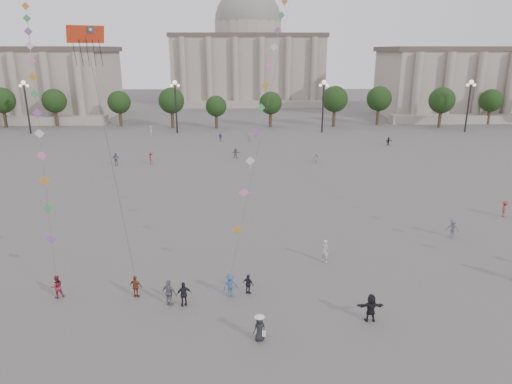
{
  "coord_description": "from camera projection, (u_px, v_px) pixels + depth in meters",
  "views": [
    {
      "loc": [
        -0.67,
        -23.84,
        16.46
      ],
      "look_at": [
        0.07,
        12.0,
        5.25
      ],
      "focal_mm": 32.0,
      "sensor_mm": 36.0,
      "label": 1
    }
  ],
  "objects": [
    {
      "name": "person_crowd_0",
      "position": [
        220.0,
        137.0,
        85.39
      ],
      "size": [
        0.96,
        0.52,
        1.56
      ],
      "primitive_type": "imported",
      "rotation": [
        0.0,
        0.0,
        0.16
      ],
      "color": "navy",
      "rests_on": "ground"
    },
    {
      "name": "person_crowd_4",
      "position": [
        249.0,
        138.0,
        84.93
      ],
      "size": [
        1.48,
        0.91,
        1.52
      ],
      "primitive_type": "imported",
      "rotation": [
        0.0,
        0.0,
        3.5
      ],
      "color": "beige",
      "rests_on": "ground"
    },
    {
      "name": "kite_train_west",
      "position": [
        25.0,
        1.0,
        47.5
      ],
      "size": [
        19.09,
        43.82,
        60.7
      ],
      "color": "#3F3F3F",
      "rests_on": "ground"
    },
    {
      "name": "ground",
      "position": [
        259.0,
        333.0,
        27.67
      ],
      "size": [
        360.0,
        360.0,
        0.0
      ],
      "primitive_type": "plane",
      "color": "#5C5A57",
      "rests_on": "ground"
    },
    {
      "name": "lamp_post_mid_east",
      "position": [
        323.0,
        97.0,
        92.57
      ],
      "size": [
        2.0,
        0.9,
        10.65
      ],
      "color": "#262628",
      "rests_on": "ground"
    },
    {
      "name": "person_crowd_9",
      "position": [
        388.0,
        141.0,
        81.79
      ],
      "size": [
        1.46,
        0.95,
        1.51
      ],
      "primitive_type": "imported",
      "rotation": [
        0.0,
        0.0,
        0.4
      ],
      "color": "black",
      "rests_on": "ground"
    },
    {
      "name": "tourist_1",
      "position": [
        248.0,
        284.0,
        31.97
      ],
      "size": [
        0.92,
        0.79,
        1.48
      ],
      "primitive_type": "imported",
      "rotation": [
        0.0,
        0.0,
        2.54
      ],
      "color": "black",
      "rests_on": "ground"
    },
    {
      "name": "tourist_3",
      "position": [
        169.0,
        293.0,
        30.48
      ],
      "size": [
        1.18,
        0.92,
        1.87
      ],
      "primitive_type": "imported",
      "rotation": [
        0.0,
        0.0,
        2.64
      ],
      "color": "slate",
      "rests_on": "ground"
    },
    {
      "name": "kite_flyer_1",
      "position": [
        230.0,
        285.0,
        31.59
      ],
      "size": [
        1.26,
        1.08,
        1.7
      ],
      "primitive_type": "imported",
      "rotation": [
        0.0,
        0.0,
        0.5
      ],
      "color": "#374F7D",
      "rests_on": "ground"
    },
    {
      "name": "person_crowd_12",
      "position": [
        236.0,
        153.0,
        72.22
      ],
      "size": [
        1.53,
        0.97,
        1.58
      ],
      "primitive_type": "imported",
      "rotation": [
        0.0,
        0.0,
        2.76
      ],
      "color": "slate",
      "rests_on": "ground"
    },
    {
      "name": "dragon_kite",
      "position": [
        87.0,
        48.0,
        27.93
      ],
      "size": [
        2.19,
        1.49,
        16.36
      ],
      "color": "red",
      "rests_on": "ground"
    },
    {
      "name": "tourist_0",
      "position": [
        136.0,
        287.0,
        31.52
      ],
      "size": [
        1.01,
        0.64,
        1.61
      ],
      "primitive_type": "imported",
      "rotation": [
        0.0,
        0.0,
        2.86
      ],
      "color": "brown",
      "rests_on": "ground"
    },
    {
      "name": "hat_person",
      "position": [
        260.0,
        328.0,
        26.78
      ],
      "size": [
        0.92,
        0.79,
        1.69
      ],
      "color": "black",
      "rests_on": "ground"
    },
    {
      "name": "lamp_post_far_west",
      "position": [
        26.0,
        97.0,
        91.38
      ],
      "size": [
        2.0,
        0.9,
        10.65
      ],
      "color": "#262628",
      "rests_on": "ground"
    },
    {
      "name": "kite_flyer_0",
      "position": [
        57.0,
        287.0,
        31.48
      ],
      "size": [
        1.0,
        0.93,
        1.65
      ],
      "primitive_type": "imported",
      "rotation": [
        0.0,
        0.0,
        3.65
      ],
      "color": "maroon",
      "rests_on": "ground"
    },
    {
      "name": "person_crowd_13",
      "position": [
        325.0,
        251.0,
        36.77
      ],
      "size": [
        0.8,
        0.83,
        1.91
      ],
      "primitive_type": "imported",
      "rotation": [
        0.0,
        0.0,
        2.27
      ],
      "color": "#B9B9B5",
      "rests_on": "ground"
    },
    {
      "name": "tree_row",
      "position": [
        249.0,
        102.0,
        100.49
      ],
      "size": [
        137.12,
        5.12,
        8.0
      ],
      "color": "#372A1B",
      "rests_on": "ground"
    },
    {
      "name": "person_crowd_3",
      "position": [
        371.0,
        308.0,
        28.7
      ],
      "size": [
        1.72,
        0.55,
        1.85
      ],
      "primitive_type": "imported",
      "rotation": [
        0.0,
        0.0,
        3.14
      ],
      "color": "black",
      "rests_on": "ground"
    },
    {
      "name": "person_crowd_8",
      "position": [
        505.0,
        209.0,
        46.73
      ],
      "size": [
        1.12,
        1.27,
        1.7
      ],
      "primitive_type": "imported",
      "rotation": [
        0.0,
        0.0,
        1.01
      ],
      "color": "maroon",
      "rests_on": "ground"
    },
    {
      "name": "person_crowd_17",
      "position": [
        151.0,
        158.0,
        68.37
      ],
      "size": [
        1.02,
        1.34,
        1.84
      ],
      "primitive_type": "imported",
      "rotation": [
        0.0,
        0.0,
        1.88
      ],
      "color": "#98293F",
      "rests_on": "ground"
    },
    {
      "name": "person_crowd_7",
      "position": [
        316.0,
        158.0,
        69.05
      ],
      "size": [
        1.44,
        0.82,
        1.48
      ],
      "primitive_type": "imported",
      "rotation": [
        0.0,
        0.0,
        2.84
      ],
      "color": "beige",
      "rests_on": "ground"
    },
    {
      "name": "person_crowd_16",
      "position": [
        116.0,
        159.0,
        67.6
      ],
      "size": [
        1.15,
        0.57,
        1.89
      ],
      "primitive_type": "imported",
      "rotation": [
        0.0,
        0.0,
        0.1
      ],
      "color": "slate",
      "rests_on": "ground"
    },
    {
      "name": "person_crowd_10",
      "position": [
        151.0,
        130.0,
        91.89
      ],
      "size": [
        0.69,
        0.79,
        1.82
      ],
      "primitive_type": "imported",
      "rotation": [
        0.0,
        0.0,
        2.04
      ],
      "color": "silver",
      "rests_on": "ground"
    },
    {
      "name": "lamp_post_mid_west",
      "position": [
        175.0,
        97.0,
        91.97
      ],
      "size": [
        2.0,
        0.9,
        10.65
      ],
      "color": "#262628",
      "rests_on": "ground"
    },
    {
      "name": "lamp_post_far_east",
      "position": [
        470.0,
        96.0,
        93.17
      ],
      "size": [
        2.0,
        0.9,
        10.65
      ],
      "color": "#262628",
      "rests_on": "ground"
    },
    {
      "name": "hall_central",
      "position": [
        248.0,
        57.0,
        146.72
      ],
      "size": [
        48.3,
        34.3,
        35.5
      ],
      "color": "#A99C8E",
      "rests_on": "ground"
    },
    {
      "name": "person_crowd_6",
      "position": [
        453.0,
        228.0,
        41.54
      ],
      "size": [
        1.34,
        1.18,
        1.8
      ],
      "primitive_type": "imported",
      "rotation": [
        0.0,
        0.0,
        5.73
      ],
      "color": "#5C5C61",
      "rests_on": "ground"
    },
    {
      "name": "tourist_4",
      "position": [
        184.0,
        294.0,
        30.38
      ],
      "size": [
        1.11,
        0.74,
        1.76
      ],
      "primitive_type": "imported",
      "rotation": [
        0.0,
        0.0,
        3.47
      ],
      "color": "black",
      "rests_on": "ground"
    }
  ]
}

